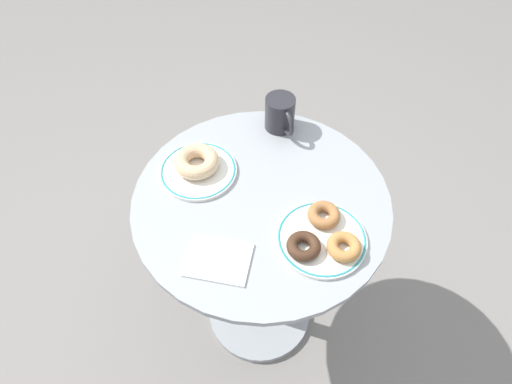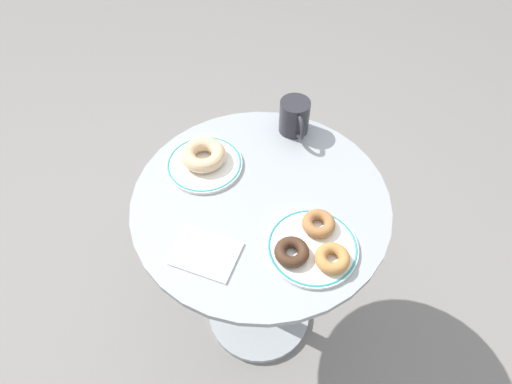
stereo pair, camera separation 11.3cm
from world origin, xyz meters
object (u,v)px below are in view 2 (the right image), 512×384
object	(u,v)px
donut_glazed	(203,155)
donut_cinnamon	(319,223)
paper_napkin	(206,254)
donut_old_fashioned	(332,258)
plate_left	(205,164)
cafe_table	(260,249)
plate_right	(313,247)
coffee_mug	(295,117)
donut_chocolate	(292,252)

from	to	relation	value
donut_glazed	donut_cinnamon	size ratio (longest dim) A/B	1.51
donut_glazed	paper_napkin	size ratio (longest dim) A/B	0.84
donut_old_fashioned	paper_napkin	size ratio (longest dim) A/B	0.55
plate_left	donut_glazed	size ratio (longest dim) A/B	1.70
donut_glazed	donut_old_fashioned	bearing A→B (deg)	-2.58
donut_glazed	donut_cinnamon	bearing A→B (deg)	5.46
cafe_table	paper_napkin	size ratio (longest dim) A/B	4.96
plate_right	donut_glazed	distance (m)	0.39
donut_cinnamon	plate_left	bearing A→B (deg)	-173.33
plate_left	donut_cinnamon	size ratio (longest dim) A/B	2.56
coffee_mug	plate_left	bearing A→B (deg)	-108.71
plate_left	donut_chocolate	xyz separation A→B (m)	(0.36, -0.06, 0.02)
cafe_table	donut_glazed	bearing A→B (deg)	-176.73
cafe_table	donut_glazed	size ratio (longest dim) A/B	5.94
plate_left	donut_chocolate	bearing A→B (deg)	-9.93
donut_glazed	donut_old_fashioned	size ratio (longest dim) A/B	1.51
donut_chocolate	donut_cinnamon	bearing A→B (deg)	91.35
donut_cinnamon	coffee_mug	size ratio (longest dim) A/B	0.68
paper_napkin	coffee_mug	xyz separation A→B (m)	(-0.11, 0.46, 0.05)
coffee_mug	cafe_table	bearing A→B (deg)	-68.81
donut_chocolate	paper_napkin	size ratio (longest dim) A/B	0.55
cafe_table	plate_left	distance (m)	0.32
cafe_table	donut_old_fashioned	xyz separation A→B (m)	(0.25, -0.03, 0.27)
donut_old_fashioned	donut_glazed	bearing A→B (deg)	177.42
plate_left	plate_right	bearing A→B (deg)	-1.51
donut_old_fashioned	donut_cinnamon	bearing A→B (deg)	145.94
plate_left	donut_old_fashioned	distance (m)	0.44
donut_chocolate	plate_left	bearing A→B (deg)	170.07
donut_chocolate	paper_napkin	world-z (taller)	donut_chocolate
plate_right	donut_chocolate	distance (m)	0.06
paper_napkin	plate_right	bearing A→B (deg)	45.94
donut_glazed	donut_cinnamon	xyz separation A→B (m)	(0.36, 0.03, -0.01)
plate_left	donut_old_fashioned	world-z (taller)	donut_old_fashioned
donut_glazed	paper_napkin	xyz separation A→B (m)	(0.21, -0.20, -0.03)
plate_left	cafe_table	bearing A→B (deg)	5.45
cafe_table	paper_napkin	world-z (taller)	paper_napkin
plate_right	coffee_mug	world-z (taller)	coffee_mug
donut_glazed	donut_chocolate	world-z (taller)	donut_glazed
plate_right	donut_cinnamon	world-z (taller)	donut_cinnamon
donut_cinnamon	donut_chocolate	distance (m)	0.10
plate_left	coffee_mug	distance (m)	0.29
paper_napkin	donut_old_fashioned	bearing A→B (deg)	37.42
donut_chocolate	plate_right	bearing A→B (deg)	67.63
cafe_table	donut_old_fashioned	distance (m)	0.37
donut_cinnamon	donut_old_fashioned	bearing A→B (deg)	-34.06
paper_napkin	plate_left	bearing A→B (deg)	137.34
plate_left	donut_old_fashioned	bearing A→B (deg)	-1.73
donut_cinnamon	donut_chocolate	size ratio (longest dim) A/B	1.00
cafe_table	plate_right	distance (m)	0.32
donut_old_fashioned	plate_right	bearing A→B (deg)	176.82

